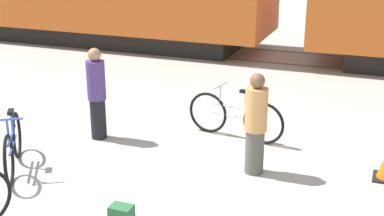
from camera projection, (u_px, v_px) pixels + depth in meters
rail_near at (283, 64)px, 14.25m from camera, size 63.67×0.07×0.01m
rail_far at (293, 52)px, 15.52m from camera, size 63.67×0.07×0.01m
bicycle_silver at (235, 117)px, 9.28m from camera, size 1.80×0.46×0.93m
bicycle_blue at (13, 146)px, 8.07m from camera, size 0.94×1.48×0.93m
person_in_purple at (97, 94)px, 9.14m from camera, size 0.32×0.32×1.61m
person_in_tan at (256, 124)px, 7.86m from camera, size 0.33×0.33×1.56m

